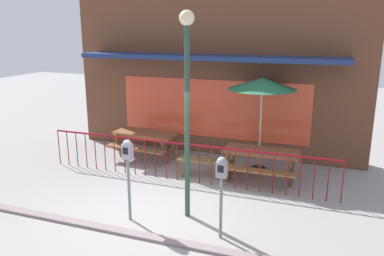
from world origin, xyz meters
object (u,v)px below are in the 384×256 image
object	(u,v)px
patio_umbrella	(262,84)
parking_meter_far	(222,176)
picnic_table_right	(261,157)
parking_meter_near	(128,159)
picnic_table_left	(146,138)
patio_bench	(206,165)
street_lamp	(187,88)

from	to	relation	value
patio_umbrella	parking_meter_far	xyz separation A→B (m)	(0.01, -3.70, -1.09)
picnic_table_right	parking_meter_far	size ratio (longest dim) A/B	1.18
patio_umbrella	parking_meter_near	size ratio (longest dim) A/B	1.50
patio_umbrella	parking_meter_near	bearing A→B (deg)	-116.72
parking_meter_near	parking_meter_far	xyz separation A→B (m)	(1.85, -0.04, -0.08)
picnic_table_left	patio_bench	world-z (taller)	picnic_table_left
picnic_table_right	patio_umbrella	xyz separation A→B (m)	(-0.19, 0.77, 1.65)
picnic_table_right	picnic_table_left	bearing A→B (deg)	171.27
parking_meter_far	parking_meter_near	bearing A→B (deg)	178.64
patio_umbrella	parking_meter_far	distance (m)	3.85
patio_bench	street_lamp	xyz separation A→B (m)	(0.28, -2.03, 2.23)
street_lamp	patio_bench	bearing A→B (deg)	97.73
parking_meter_near	street_lamp	bearing A→B (deg)	28.41
patio_bench	parking_meter_far	bearing A→B (deg)	-66.68
picnic_table_right	street_lamp	world-z (taller)	street_lamp
picnic_table_left	parking_meter_far	distance (m)	4.74
patio_bench	street_lamp	world-z (taller)	street_lamp
street_lamp	parking_meter_far	bearing A→B (deg)	-34.39
patio_umbrella	parking_meter_far	size ratio (longest dim) A/B	1.60
picnic_table_right	parking_meter_far	xyz separation A→B (m)	(-0.18, -2.93, 0.57)
parking_meter_near	street_lamp	xyz separation A→B (m)	(1.00, 0.54, 1.32)
patio_umbrella	picnic_table_left	bearing A→B (deg)	-175.50
picnic_table_right	parking_meter_near	xyz separation A→B (m)	(-2.03, -2.88, 0.65)
parking_meter_near	parking_meter_far	size ratio (longest dim) A/B	1.07
picnic_table_left	patio_umbrella	xyz separation A→B (m)	(3.20, 0.25, 1.65)
picnic_table_left	patio_umbrella	bearing A→B (deg)	4.50
picnic_table_left	parking_meter_far	bearing A→B (deg)	-47.08
patio_umbrella	patio_bench	xyz separation A→B (m)	(-1.12, -1.08, -1.91)
patio_bench	picnic_table_left	bearing A→B (deg)	158.18
parking_meter_far	street_lamp	size ratio (longest dim) A/B	0.39
picnic_table_right	parking_meter_far	world-z (taller)	parking_meter_far
parking_meter_far	street_lamp	bearing A→B (deg)	145.61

